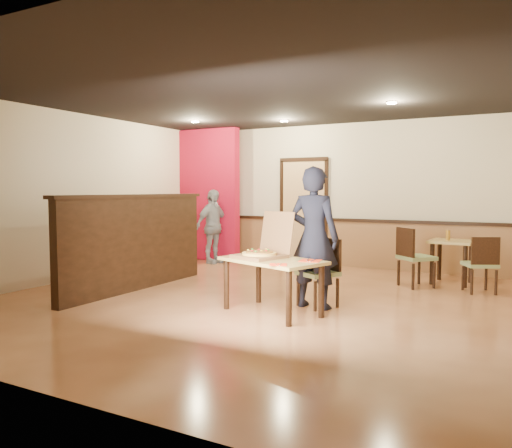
{
  "coord_description": "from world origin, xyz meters",
  "views": [
    {
      "loc": [
        3.14,
        -5.94,
        1.52
      ],
      "look_at": [
        -0.05,
        0.0,
        1.05
      ],
      "focal_mm": 35.0,
      "sensor_mm": 36.0,
      "label": 1
    }
  ],
  "objects_px": {
    "diner_chair": "(322,269)",
    "side_chair_right": "(481,262)",
    "condiment": "(448,235)",
    "main_table": "(272,268)",
    "passerby": "(213,226)",
    "diner": "(314,238)",
    "pizza_box": "(263,252)",
    "side_table": "(452,251)",
    "side_chair_left": "(413,255)"
  },
  "relations": [
    {
      "from": "passerby",
      "to": "condiment",
      "type": "distance_m",
      "value": 4.56
    },
    {
      "from": "diner_chair",
      "to": "pizza_box",
      "type": "distance_m",
      "value": 0.85
    },
    {
      "from": "diner_chair",
      "to": "side_chair_right",
      "type": "bearing_deg",
      "value": 76.72
    },
    {
      "from": "side_chair_right",
      "to": "side_table",
      "type": "bearing_deg",
      "value": -77.79
    },
    {
      "from": "diner_chair",
      "to": "side_table",
      "type": "bearing_deg",
      "value": 92.69
    },
    {
      "from": "diner_chair",
      "to": "pizza_box",
      "type": "relative_size",
      "value": 1.16
    },
    {
      "from": "side_chair_right",
      "to": "pizza_box",
      "type": "relative_size",
      "value": 1.1
    },
    {
      "from": "diner",
      "to": "main_table",
      "type": "bearing_deg",
      "value": 59.33
    },
    {
      "from": "side_table",
      "to": "diner",
      "type": "xyz_separation_m",
      "value": [
        -1.35,
        -2.59,
        0.37
      ]
    },
    {
      "from": "side_table",
      "to": "main_table",
      "type": "bearing_deg",
      "value": -118.6
    },
    {
      "from": "diner",
      "to": "condiment",
      "type": "distance_m",
      "value": 2.86
    },
    {
      "from": "side_chair_left",
      "to": "condiment",
      "type": "distance_m",
      "value": 0.76
    },
    {
      "from": "diner_chair",
      "to": "condiment",
      "type": "relative_size",
      "value": 5.44
    },
    {
      "from": "diner_chair",
      "to": "passerby",
      "type": "bearing_deg",
      "value": 173.46
    },
    {
      "from": "main_table",
      "to": "diner_chair",
      "type": "xyz_separation_m",
      "value": [
        0.4,
        0.64,
        -0.08
      ]
    },
    {
      "from": "side_chair_right",
      "to": "passerby",
      "type": "xyz_separation_m",
      "value": [
        -5.1,
        0.66,
        0.3
      ]
    },
    {
      "from": "side_chair_right",
      "to": "condiment",
      "type": "relative_size",
      "value": 5.18
    },
    {
      "from": "condiment",
      "to": "passerby",
      "type": "bearing_deg",
      "value": 178.87
    },
    {
      "from": "side_chair_left",
      "to": "diner",
      "type": "height_order",
      "value": "diner"
    },
    {
      "from": "diner_chair",
      "to": "side_table",
      "type": "relative_size",
      "value": 1.25
    },
    {
      "from": "diner_chair",
      "to": "side_chair_right",
      "type": "xyz_separation_m",
      "value": [
        1.77,
        1.85,
        -0.02
      ]
    },
    {
      "from": "diner_chair",
      "to": "pizza_box",
      "type": "height_order",
      "value": "pizza_box"
    },
    {
      "from": "diner",
      "to": "pizza_box",
      "type": "relative_size",
      "value": 2.37
    },
    {
      "from": "diner",
      "to": "pizza_box",
      "type": "bearing_deg",
      "value": 44.04
    },
    {
      "from": "main_table",
      "to": "diner",
      "type": "height_order",
      "value": "diner"
    },
    {
      "from": "side_chair_right",
      "to": "side_table",
      "type": "distance_m",
      "value": 0.77
    },
    {
      "from": "side_chair_right",
      "to": "passerby",
      "type": "relative_size",
      "value": 0.55
    },
    {
      "from": "diner",
      "to": "passerby",
      "type": "bearing_deg",
      "value": -36.18
    },
    {
      "from": "side_chair_left",
      "to": "side_table",
      "type": "bearing_deg",
      "value": -85.77
    },
    {
      "from": "side_chair_left",
      "to": "side_chair_right",
      "type": "distance_m",
      "value": 0.98
    },
    {
      "from": "side_chair_left",
      "to": "condiment",
      "type": "xyz_separation_m",
      "value": [
        0.44,
        0.56,
        0.27
      ]
    },
    {
      "from": "main_table",
      "to": "side_chair_left",
      "type": "xyz_separation_m",
      "value": [
        1.19,
        2.5,
        -0.06
      ]
    },
    {
      "from": "side_chair_right",
      "to": "passerby",
      "type": "height_order",
      "value": "passerby"
    },
    {
      "from": "main_table",
      "to": "passerby",
      "type": "bearing_deg",
      "value": 152.19
    },
    {
      "from": "main_table",
      "to": "condiment",
      "type": "relative_size",
      "value": 8.75
    },
    {
      "from": "main_table",
      "to": "side_chair_left",
      "type": "relative_size",
      "value": 1.53
    },
    {
      "from": "side_chair_right",
      "to": "condiment",
      "type": "xyz_separation_m",
      "value": [
        -0.54,
        0.57,
        0.32
      ]
    },
    {
      "from": "side_chair_right",
      "to": "passerby",
      "type": "distance_m",
      "value": 5.15
    },
    {
      "from": "main_table",
      "to": "diner",
      "type": "relative_size",
      "value": 0.78
    },
    {
      "from": "side_chair_right",
      "to": "pizza_box",
      "type": "xyz_separation_m",
      "value": [
        -2.34,
        -2.43,
        0.28
      ]
    },
    {
      "from": "side_table",
      "to": "condiment",
      "type": "relative_size",
      "value": 4.36
    },
    {
      "from": "side_chair_right",
      "to": "diner",
      "type": "relative_size",
      "value": 0.46
    },
    {
      "from": "diner",
      "to": "passerby",
      "type": "height_order",
      "value": "diner"
    },
    {
      "from": "main_table",
      "to": "diner",
      "type": "bearing_deg",
      "value": 75.85
    },
    {
      "from": "diner_chair",
      "to": "side_chair_left",
      "type": "distance_m",
      "value": 2.02
    },
    {
      "from": "main_table",
      "to": "side_chair_right",
      "type": "distance_m",
      "value": 3.31
    },
    {
      "from": "diner",
      "to": "side_chair_left",
      "type": "bearing_deg",
      "value": -110.51
    },
    {
      "from": "diner_chair",
      "to": "side_chair_left",
      "type": "xyz_separation_m",
      "value": [
        0.79,
        1.86,
        0.03
      ]
    },
    {
      "from": "side_chair_left",
      "to": "side_table",
      "type": "xyz_separation_m",
      "value": [
        0.5,
        0.6,
        0.02
      ]
    },
    {
      "from": "diner_chair",
      "to": "main_table",
      "type": "bearing_deg",
      "value": -91.23
    }
  ]
}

